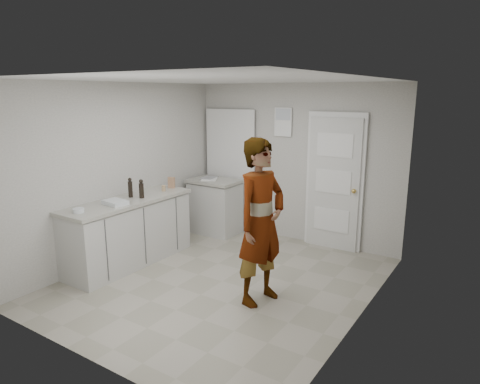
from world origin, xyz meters
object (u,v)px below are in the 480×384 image
Objects in this scene: cake_mix_box at (171,183)px; baking_dish at (115,203)px; person at (261,222)px; egg_bowl at (79,210)px; spice_jar at (164,188)px; oil_cruet_a at (141,189)px; oil_cruet_b at (130,188)px.

baking_dish is at bearing -100.27° from cake_mix_box.
egg_bowl is at bearing 122.76° from person.
spice_jar is at bearing 90.30° from baking_dish.
cake_mix_box is at bearing 92.38° from baking_dish.
person is 2.00m from oil_cruet_a.
oil_cruet_b reaches higher than cake_mix_box.
baking_dish reaches higher than egg_bowl.
oil_cruet_b is 2.02× the size of egg_bowl.
baking_dish is (-2.03, -0.32, 0.01)m from person.
oil_cruet_a reaches higher than cake_mix_box.
cake_mix_box is 0.63× the size of oil_cruet_a.
person is 2.12m from spice_jar.
spice_jar is at bearing 94.66° from oil_cruet_a.
person is 6.82× the size of oil_cruet_b.
oil_cruet_b is at bearing -163.37° from oil_cruet_a.
spice_jar is at bearing 84.64° from person.
spice_jar is 0.49m from oil_cruet_a.
spice_jar is (0.04, -0.22, -0.04)m from cake_mix_box.
cake_mix_box is 1.15m from baking_dish.
egg_bowl is (-2.10, -0.82, 0.01)m from person.
oil_cruet_b is (-2.16, 0.08, 0.11)m from person.
person is at bearing 8.83° from baking_dish.
spice_jar is 0.26× the size of baking_dish.
oil_cruet_b reaches higher than baking_dish.
person is 11.18× the size of cake_mix_box.
oil_cruet_a is 0.96m from egg_bowl.
spice_jar is 0.31× the size of oil_cruet_b.
spice_jar is 0.63× the size of egg_bowl.
oil_cruet_a is 0.97× the size of oil_cruet_b.
oil_cruet_b is (-0.13, -0.53, 0.09)m from spice_jar.
cake_mix_box is at bearing 100.90° from spice_jar.
cake_mix_box reaches higher than spice_jar.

